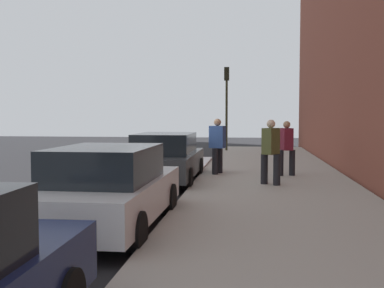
% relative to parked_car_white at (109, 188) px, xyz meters
% --- Properties ---
extents(ground_plane, '(56.00, 56.00, 0.00)m').
position_rel_parked_car_white_xyz_m(ground_plane, '(6.38, 0.10, -0.76)').
color(ground_plane, black).
extents(sidewalk, '(28.00, 4.60, 0.15)m').
position_rel_parked_car_white_xyz_m(sidewalk, '(6.38, -3.20, -0.68)').
color(sidewalk, '#A39E93').
rests_on(sidewalk, ground).
extents(lane_stripe_centre, '(28.00, 0.14, 0.01)m').
position_rel_parked_car_white_xyz_m(lane_stripe_centre, '(6.38, 3.30, -0.75)').
color(lane_stripe_centre, gold).
rests_on(lane_stripe_centre, ground).
extents(snow_bank_curb, '(4.88, 0.56, 0.22)m').
position_rel_parked_car_white_xyz_m(snow_bank_curb, '(10.00, -0.60, -0.65)').
color(snow_bank_curb, white).
rests_on(snow_bank_curb, ground).
extents(parked_car_white, '(4.53, 1.93, 1.51)m').
position_rel_parked_car_white_xyz_m(parked_car_white, '(0.00, 0.00, 0.00)').
color(parked_car_white, black).
rests_on(parked_car_white, ground).
extents(parked_car_charcoal, '(4.60, 1.91, 1.51)m').
position_rel_parked_car_white_xyz_m(parked_car_charcoal, '(5.87, -0.00, 0.00)').
color(parked_car_charcoal, black).
rests_on(parked_car_charcoal, ground).
extents(pedestrian_blue_coat, '(0.57, 0.55, 1.78)m').
position_rel_parked_car_white_xyz_m(pedestrian_blue_coat, '(7.19, -1.46, 0.34)').
color(pedestrian_blue_coat, black).
rests_on(pedestrian_blue_coat, sidewalk).
extents(pedestrian_olive_coat, '(0.57, 0.53, 1.78)m').
position_rel_parked_car_white_xyz_m(pedestrian_olive_coat, '(4.96, -3.07, 0.34)').
color(pedestrian_olive_coat, black).
rests_on(pedestrian_olive_coat, sidewalk).
extents(pedestrian_burgundy_coat, '(0.52, 0.55, 1.72)m').
position_rel_parked_car_white_xyz_m(pedestrian_burgundy_coat, '(6.97, -3.65, 0.31)').
color(pedestrian_burgundy_coat, black).
rests_on(pedestrian_burgundy_coat, sidewalk).
extents(traffic_light_pole, '(0.35, 0.26, 4.42)m').
position_rel_parked_car_white_xyz_m(traffic_light_pole, '(17.34, -1.26, 2.37)').
color(traffic_light_pole, '#2D2D19').
rests_on(traffic_light_pole, sidewalk).
extents(rolling_suitcase, '(0.34, 0.22, 0.87)m').
position_rel_parked_car_white_xyz_m(rolling_suitcase, '(7.69, -1.37, -0.35)').
color(rolling_suitcase, '#471E19').
rests_on(rolling_suitcase, sidewalk).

